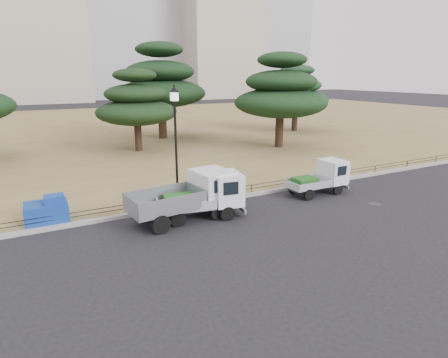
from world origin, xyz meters
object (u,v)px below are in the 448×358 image
truck_kei_front (207,196)px  street_lamp (175,127)px  truck_kei_rear (321,178)px  truck_large (188,194)px  tarp_pile (47,211)px

truck_kei_front → street_lamp: (-0.64, 1.85, 2.81)m
truck_kei_rear → street_lamp: 8.01m
truck_kei_rear → street_lamp: bearing=167.9°
truck_large → street_lamp: size_ratio=0.88×
truck_large → truck_kei_rear: 7.45m
street_lamp → truck_kei_rear: bearing=-11.9°
truck_kei_rear → tarp_pile: (-12.85, 1.97, -0.25)m
street_lamp → truck_kei_front: bearing=-70.9°
truck_kei_front → truck_kei_rear: bearing=12.2°
truck_large → tarp_pile: (-5.40, 2.11, -0.50)m
truck_large → street_lamp: street_lamp is taller
truck_large → truck_kei_rear: (7.45, 0.14, -0.25)m
truck_large → tarp_pile: truck_large is taller
truck_kei_rear → tarp_pile: size_ratio=1.93×
truck_large → truck_kei_rear: truck_large is taller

